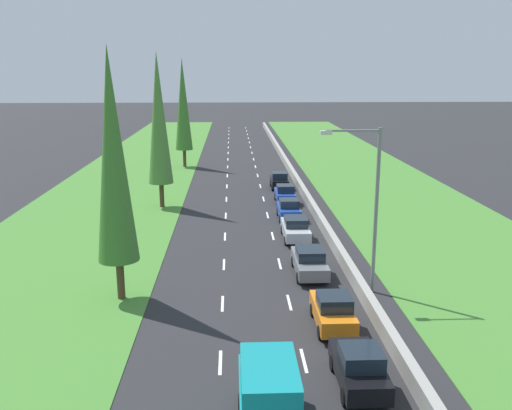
{
  "coord_description": "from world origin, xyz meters",
  "views": [
    {
      "loc": [
        -1.17,
        -0.0,
        11.88
      ],
      "look_at": [
        0.72,
        43.62,
        1.23
      ],
      "focal_mm": 39.03,
      "sensor_mm": 36.0,
      "label": 1
    }
  ],
  "objects_px": {
    "grey_sedan_right_lane": "(310,261)",
    "silver_sedan_right_lane": "(295,228)",
    "orange_hatchback_right_lane": "(333,311)",
    "poplar_tree_third": "(159,119)",
    "poplar_tree_fourth": "(183,105)",
    "blue_hatchback_right_lane": "(289,209)",
    "street_light_mast": "(370,199)",
    "black_hatchback_right_lane": "(359,367)",
    "black_hatchback_right_lane_ninth": "(279,180)",
    "teal_van_centre_lane": "(269,402)",
    "blue_hatchback_right_lane_eighth": "(285,194)",
    "poplar_tree_second": "(113,157)"
  },
  "relations": [
    {
      "from": "grey_sedan_right_lane",
      "to": "blue_hatchback_right_lane_eighth",
      "type": "height_order",
      "value": "blue_hatchback_right_lane_eighth"
    },
    {
      "from": "orange_hatchback_right_lane",
      "to": "street_light_mast",
      "type": "bearing_deg",
      "value": 58.45
    },
    {
      "from": "silver_sedan_right_lane",
      "to": "black_hatchback_right_lane_ninth",
      "type": "relative_size",
      "value": 1.15
    },
    {
      "from": "poplar_tree_second",
      "to": "poplar_tree_fourth",
      "type": "relative_size",
      "value": 0.99
    },
    {
      "from": "grey_sedan_right_lane",
      "to": "silver_sedan_right_lane",
      "type": "xyz_separation_m",
      "value": [
        -0.04,
        7.12,
        0.0
      ]
    },
    {
      "from": "orange_hatchback_right_lane",
      "to": "silver_sedan_right_lane",
      "type": "bearing_deg",
      "value": 90.73
    },
    {
      "from": "street_light_mast",
      "to": "poplar_tree_second",
      "type": "bearing_deg",
      "value": -178.35
    },
    {
      "from": "orange_hatchback_right_lane",
      "to": "poplar_tree_third",
      "type": "xyz_separation_m",
      "value": [
        -10.93,
        24.19,
        6.95
      ]
    },
    {
      "from": "black_hatchback_right_lane",
      "to": "black_hatchback_right_lane_ninth",
      "type": "relative_size",
      "value": 1.0
    },
    {
      "from": "blue_hatchback_right_lane",
      "to": "street_light_mast",
      "type": "bearing_deg",
      "value": -80.07
    },
    {
      "from": "silver_sedan_right_lane",
      "to": "blue_hatchback_right_lane_eighth",
      "type": "bearing_deg",
      "value": 88.47
    },
    {
      "from": "poplar_tree_second",
      "to": "poplar_tree_fourth",
      "type": "distance_m",
      "value": 41.36
    },
    {
      "from": "teal_van_centre_lane",
      "to": "silver_sedan_right_lane",
      "type": "relative_size",
      "value": 1.09
    },
    {
      "from": "teal_van_centre_lane",
      "to": "black_hatchback_right_lane_ninth",
      "type": "distance_m",
      "value": 39.94
    },
    {
      "from": "silver_sedan_right_lane",
      "to": "poplar_tree_third",
      "type": "relative_size",
      "value": 0.33
    },
    {
      "from": "black_hatchback_right_lane",
      "to": "blue_hatchback_right_lane",
      "type": "height_order",
      "value": "same"
    },
    {
      "from": "poplar_tree_fourth",
      "to": "street_light_mast",
      "type": "xyz_separation_m",
      "value": [
        13.21,
        -40.98,
        -2.47
      ]
    },
    {
      "from": "grey_sedan_right_lane",
      "to": "blue_hatchback_right_lane_eighth",
      "type": "distance_m",
      "value": 18.29
    },
    {
      "from": "poplar_tree_third",
      "to": "street_light_mast",
      "type": "bearing_deg",
      "value": -55.91
    },
    {
      "from": "orange_hatchback_right_lane",
      "to": "blue_hatchback_right_lane_eighth",
      "type": "bearing_deg",
      "value": 89.73
    },
    {
      "from": "grey_sedan_right_lane",
      "to": "poplar_tree_third",
      "type": "relative_size",
      "value": 0.33
    },
    {
      "from": "poplar_tree_second",
      "to": "grey_sedan_right_lane",
      "type": "bearing_deg",
      "value": 16.88
    },
    {
      "from": "silver_sedan_right_lane",
      "to": "black_hatchback_right_lane_ninth",
      "type": "bearing_deg",
      "value": 89.0
    },
    {
      "from": "black_hatchback_right_lane_ninth",
      "to": "poplar_tree_third",
      "type": "xyz_separation_m",
      "value": [
        -11.05,
        -7.5,
        6.95
      ]
    },
    {
      "from": "poplar_tree_fourth",
      "to": "black_hatchback_right_lane_ninth",
      "type": "bearing_deg",
      "value": -51.5
    },
    {
      "from": "black_hatchback_right_lane_ninth",
      "to": "poplar_tree_fourth",
      "type": "xyz_separation_m",
      "value": [
        -10.75,
        13.51,
        6.86
      ]
    },
    {
      "from": "orange_hatchback_right_lane",
      "to": "poplar_tree_second",
      "type": "relative_size",
      "value": 0.3
    },
    {
      "from": "black_hatchback_right_lane",
      "to": "silver_sedan_right_lane",
      "type": "distance_m",
      "value": 19.27
    },
    {
      "from": "blue_hatchback_right_lane_eighth",
      "to": "black_hatchback_right_lane_ninth",
      "type": "relative_size",
      "value": 1.0
    },
    {
      "from": "poplar_tree_second",
      "to": "silver_sedan_right_lane",
      "type": "bearing_deg",
      "value": 44.58
    },
    {
      "from": "black_hatchback_right_lane_ninth",
      "to": "poplar_tree_second",
      "type": "xyz_separation_m",
      "value": [
        -10.76,
        -27.85,
        6.78
      ]
    },
    {
      "from": "grey_sedan_right_lane",
      "to": "black_hatchback_right_lane_ninth",
      "type": "bearing_deg",
      "value": 89.37
    },
    {
      "from": "poplar_tree_third",
      "to": "blue_hatchback_right_lane_eighth",
      "type": "bearing_deg",
      "value": 5.8
    },
    {
      "from": "blue_hatchback_right_lane_eighth",
      "to": "grey_sedan_right_lane",
      "type": "bearing_deg",
      "value": -90.83
    },
    {
      "from": "orange_hatchback_right_lane",
      "to": "blue_hatchback_right_lane_eighth",
      "type": "relative_size",
      "value": 1.0
    },
    {
      "from": "silver_sedan_right_lane",
      "to": "poplar_tree_fourth",
      "type": "bearing_deg",
      "value": 108.58
    },
    {
      "from": "blue_hatchback_right_lane_eighth",
      "to": "poplar_tree_third",
      "type": "bearing_deg",
      "value": -174.2
    },
    {
      "from": "black_hatchback_right_lane",
      "to": "poplar_tree_fourth",
      "type": "height_order",
      "value": "poplar_tree_fourth"
    },
    {
      "from": "blue_hatchback_right_lane_eighth",
      "to": "street_light_mast",
      "type": "distance_m",
      "value": 21.69
    },
    {
      "from": "silver_sedan_right_lane",
      "to": "poplar_tree_fourth",
      "type": "relative_size",
      "value": 0.34
    },
    {
      "from": "poplar_tree_third",
      "to": "street_light_mast",
      "type": "distance_m",
      "value": 24.25
    },
    {
      "from": "orange_hatchback_right_lane",
      "to": "street_light_mast",
      "type": "xyz_separation_m",
      "value": [
        2.59,
        4.22,
        4.4
      ]
    },
    {
      "from": "blue_hatchback_right_lane",
      "to": "blue_hatchback_right_lane_eighth",
      "type": "xyz_separation_m",
      "value": [
        0.23,
        5.68,
        0.0
      ]
    },
    {
      "from": "silver_sedan_right_lane",
      "to": "poplar_tree_fourth",
      "type": "xyz_separation_m",
      "value": [
        -10.44,
        31.05,
        6.89
      ]
    },
    {
      "from": "poplar_tree_fourth",
      "to": "street_light_mast",
      "type": "distance_m",
      "value": 43.12
    },
    {
      "from": "teal_van_centre_lane",
      "to": "black_hatchback_right_lane",
      "type": "bearing_deg",
      "value": 38.96
    },
    {
      "from": "orange_hatchback_right_lane",
      "to": "street_light_mast",
      "type": "relative_size",
      "value": 0.43
    },
    {
      "from": "blue_hatchback_right_lane_eighth",
      "to": "poplar_tree_third",
      "type": "relative_size",
      "value": 0.29
    },
    {
      "from": "street_light_mast",
      "to": "silver_sedan_right_lane",
      "type": "bearing_deg",
      "value": 105.58
    },
    {
      "from": "black_hatchback_right_lane",
      "to": "orange_hatchback_right_lane",
      "type": "height_order",
      "value": "same"
    }
  ]
}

